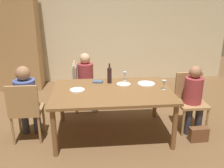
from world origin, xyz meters
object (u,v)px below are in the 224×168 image
(dinner_plate_guest_left, at_px, (146,84))
(handbag, at_px, (199,134))
(wine_glass_near_left, at_px, (125,74))
(person_man_bearded, at_px, (87,77))
(dining_table, at_px, (112,95))
(chair_right_end, at_px, (190,97))
(person_man_guest, at_px, (194,94))
(armoire_cabinet, at_px, (15,42))
(chair_left_end, at_px, (25,108))
(wine_glass_centre, at_px, (164,83))
(person_woman_host, at_px, (26,97))
(dinner_plate_guest_right, at_px, (123,84))
(chair_far_left, at_px, (79,80))
(dinner_plate_host, at_px, (77,90))
(wine_bottle_tall_green, at_px, (109,74))

(dinner_plate_guest_left, height_order, handbag, dinner_plate_guest_left)
(wine_glass_near_left, relative_size, dinner_plate_guest_left, 0.53)
(handbag, bearing_deg, person_man_bearded, 141.33)
(dining_table, distance_m, chair_right_end, 1.29)
(person_man_guest, height_order, handbag, person_man_guest)
(armoire_cabinet, bearing_deg, handbag, -39.46)
(chair_left_end, height_order, wine_glass_centre, chair_left_end)
(armoire_cabinet, xyz_separation_m, dinner_plate_guest_left, (2.57, -2.11, -0.36))
(armoire_cabinet, relative_size, person_woman_host, 1.91)
(chair_left_end, bearing_deg, dinner_plate_guest_left, 9.68)
(person_man_guest, distance_m, wine_glass_centre, 0.54)
(armoire_cabinet, bearing_deg, dining_table, -49.58)
(dining_table, xyz_separation_m, person_man_guest, (1.28, -0.03, -0.03))
(armoire_cabinet, xyz_separation_m, dinner_plate_guest_right, (2.20, -2.10, -0.36))
(dining_table, distance_m, wine_glass_centre, 0.80)
(dining_table, distance_m, dinner_plate_guest_left, 0.63)
(chair_far_left, distance_m, dinner_plate_guest_right, 1.05)
(dining_table, distance_m, wine_glass_near_left, 0.55)
(chair_left_end, distance_m, person_woman_host, 0.17)
(wine_glass_near_left, distance_m, dinner_plate_host, 0.89)
(chair_right_end, relative_size, person_woman_host, 0.80)
(chair_left_end, distance_m, chair_far_left, 1.30)
(dinner_plate_guest_right, bearing_deg, handbag, -28.91)
(chair_right_end, xyz_separation_m, person_man_guest, (0.00, -0.11, 0.10))
(armoire_cabinet, distance_m, dinner_plate_guest_right, 3.07)
(chair_left_end, relative_size, chair_right_end, 1.00)
(chair_far_left, xyz_separation_m, dinner_plate_host, (0.00, -0.93, 0.15))
(dinner_plate_host, bearing_deg, dinner_plate_guest_left, 9.36)
(dinner_plate_guest_left, bearing_deg, wine_bottle_tall_green, 168.63)
(dinner_plate_host, xyz_separation_m, dinner_plate_guest_right, (0.73, 0.19, 0.00))
(chair_left_end, relative_size, wine_bottle_tall_green, 2.81)
(dinner_plate_guest_left, bearing_deg, dinner_plate_host, -170.64)
(person_man_guest, height_order, dinner_plate_guest_right, person_man_guest)
(wine_bottle_tall_green, bearing_deg, wine_glass_centre, -26.51)
(chair_left_end, distance_m, chair_right_end, 2.56)
(chair_far_left, relative_size, wine_glass_near_left, 6.17)
(wine_bottle_tall_green, bearing_deg, dinner_plate_guest_left, -11.37)
(chair_far_left, relative_size, chair_right_end, 1.00)
(person_woman_host, bearing_deg, dinner_plate_guest_left, 6.25)
(person_man_bearded, distance_m, dinner_plate_guest_left, 1.22)
(dining_table, relative_size, person_man_guest, 1.66)
(chair_right_end, distance_m, handbag, 0.61)
(dining_table, relative_size, dinner_plate_host, 8.02)
(person_man_guest, relative_size, dinner_plate_guest_right, 4.78)
(chair_left_end, bearing_deg, person_man_guest, 1.39)
(wine_bottle_tall_green, bearing_deg, chair_left_end, -161.10)
(dinner_plate_guest_right, bearing_deg, person_woman_host, -171.81)
(chair_right_end, height_order, handbag, chair_right_end)
(armoire_cabinet, bearing_deg, dinner_plate_guest_left, -39.40)
(person_man_bearded, height_order, wine_bottle_tall_green, person_man_bearded)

